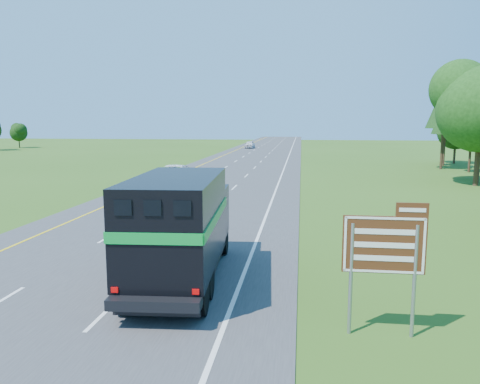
{
  "coord_description": "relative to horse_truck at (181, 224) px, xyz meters",
  "views": [
    {
      "loc": [
        7.54,
        -1.76,
        5.66
      ],
      "look_at": [
        4.13,
        24.27,
        1.72
      ],
      "focal_mm": 35.0,
      "sensor_mm": 36.0,
      "label": 1
    }
  ],
  "objects": [
    {
      "name": "white_suv",
      "position": [
        -7.16,
        24.87,
        -1.16
      ],
      "size": [
        3.1,
        6.48,
        1.78
      ],
      "primitive_type": "imported",
      "rotation": [
        0.0,
        0.0,
        0.02
      ],
      "color": "white",
      "rests_on": "road"
    },
    {
      "name": "road",
      "position": [
        -3.38,
        36.06,
        -2.07
      ],
      "size": [
        15.0,
        260.0,
        0.04
      ],
      "primitive_type": "cube",
      "color": "#38383A",
      "rests_on": "ground"
    },
    {
      "name": "lane_markings",
      "position": [
        -3.38,
        36.06,
        -2.04
      ],
      "size": [
        11.15,
        260.0,
        0.01
      ],
      "color": "yellow",
      "rests_on": "road"
    },
    {
      "name": "horse_truck",
      "position": [
        0.0,
        0.0,
        0.0
      ],
      "size": [
        3.23,
        8.81,
        3.83
      ],
      "rotation": [
        0.0,
        0.0,
        0.07
      ],
      "color": "black",
      "rests_on": "road"
    },
    {
      "name": "far_car",
      "position": [
        -6.91,
        85.08,
        -1.28
      ],
      "size": [
        2.03,
        4.62,
        1.55
      ],
      "primitive_type": "imported",
      "rotation": [
        0.0,
        0.0,
        -0.05
      ],
      "color": "silver",
      "rests_on": "road"
    },
    {
      "name": "exit_sign",
      "position": [
        6.39,
        -3.48,
        0.26
      ],
      "size": [
        2.14,
        0.1,
        3.62
      ],
      "rotation": [
        0.0,
        0.0,
        -0.0
      ],
      "color": "gray",
      "rests_on": "ground"
    },
    {
      "name": "delineator",
      "position": [
        6.18,
        1.97,
        -1.5
      ],
      "size": [
        0.09,
        0.05,
        1.11
      ],
      "color": "orange",
      "rests_on": "ground"
    }
  ]
}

